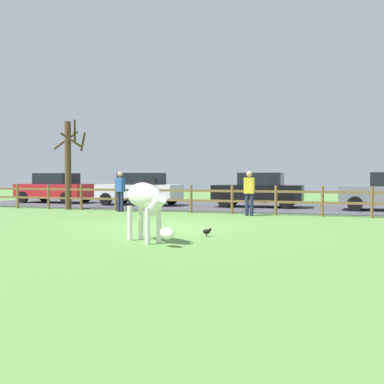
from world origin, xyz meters
name	(u,v)px	position (x,y,z in m)	size (l,w,h in m)	color
ground_plane	(165,226)	(0.00, 0.00, 0.00)	(60.00, 60.00, 0.00)	#5B8C42
parking_asphalt	(241,206)	(0.00, 9.30, 0.03)	(28.00, 7.40, 0.05)	#47474C
paddock_fence	(211,197)	(-0.14, 5.00, 0.63)	(21.83, 0.11, 1.10)	brown
bare_tree	(69,162)	(-6.65, 5.08, 2.07)	(1.75, 1.64, 3.91)	#513A23
zebra	(146,200)	(0.86, -3.14, 0.93)	(1.65, 1.31, 1.41)	white
crow_on_grass	(207,231)	(1.83, -1.78, 0.13)	(0.22, 0.10, 0.20)	black
parked_car_white	(140,189)	(-4.77, 8.23, 0.84)	(4.04, 1.96, 1.56)	white
parked_car_black	(259,190)	(0.99, 8.65, 0.84)	(4.07, 2.01, 1.56)	black
parked_car_red	(55,188)	(-9.88, 8.57, 0.84)	(4.06, 1.99, 1.56)	red
visitor_left_of_tree	(249,191)	(1.49, 4.40, 0.91)	(0.37, 0.24, 1.64)	#232847
visitor_right_of_tree	(120,190)	(-3.89, 4.60, 0.91)	(0.41, 0.32, 1.64)	#232847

